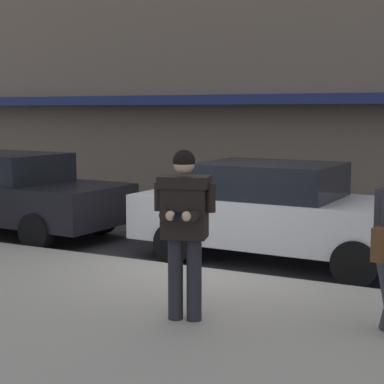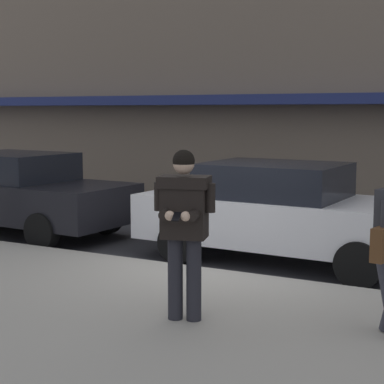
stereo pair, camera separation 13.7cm
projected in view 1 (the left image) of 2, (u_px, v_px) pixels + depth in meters
The scene contains 6 objects.
ground_plane at pixel (212, 274), 9.24m from camera, with size 80.00×80.00×0.00m, color #333338.
sidewalk at pixel (180, 345), 6.26m from camera, with size 32.00×5.30×0.14m, color #A8A399.
curb_paint_line at pixel (279, 281), 8.83m from camera, with size 28.00×0.12×0.01m, color silver.
parked_sedan_near at pixel (12, 193), 12.13m from camera, with size 4.61×2.14×1.54m.
parked_sedan_mid at pixel (278, 212), 9.88m from camera, with size 4.56×2.05×1.54m.
man_texting_on_phone at pixel (184, 216), 6.65m from camera, with size 0.63×0.64×1.81m.
Camera 1 is at (3.84, -8.16, 2.34)m, focal length 60.00 mm.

